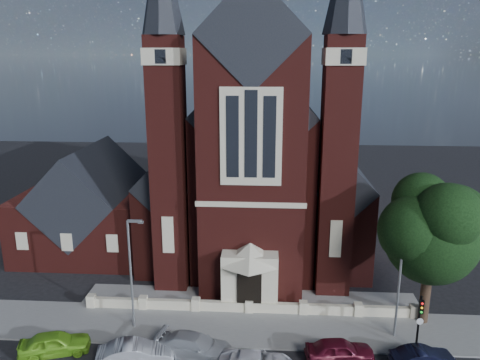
# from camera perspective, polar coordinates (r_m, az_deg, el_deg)

# --- Properties ---
(ground) EXTENTS (120.00, 120.00, 0.00)m
(ground) POSITION_cam_1_polar(r_m,az_deg,el_deg) (43.78, 1.61, -10.16)
(ground) COLOR black
(ground) RESTS_ON ground
(pavement_strip) EXTENTS (60.00, 5.00, 0.12)m
(pavement_strip) POSITION_cam_1_polar(r_m,az_deg,el_deg) (34.57, 0.97, -17.57)
(pavement_strip) COLOR slate
(pavement_strip) RESTS_ON ground
(forecourt_paving) EXTENTS (26.00, 3.00, 0.14)m
(forecourt_paving) POSITION_cam_1_polar(r_m,az_deg,el_deg) (38.00, 1.26, -14.33)
(forecourt_paving) COLOR slate
(forecourt_paving) RESTS_ON ground
(forecourt_wall) EXTENTS (24.00, 0.40, 0.90)m
(forecourt_wall) POSITION_cam_1_polar(r_m,az_deg,el_deg) (36.27, 1.12, -15.87)
(forecourt_wall) COLOR beige
(forecourt_wall) RESTS_ON ground
(church) EXTENTS (20.01, 34.90, 29.20)m
(church) POSITION_cam_1_polar(r_m,az_deg,el_deg) (48.69, 2.01, 2.63)
(church) COLOR #4F1915
(church) RESTS_ON ground
(parish_hall) EXTENTS (12.00, 12.20, 10.24)m
(parish_hall) POSITION_cam_1_polar(r_m,az_deg,el_deg) (48.23, -17.61, -3.35)
(parish_hall) COLOR #4F1915
(parish_hall) RESTS_ON ground
(street_tree) EXTENTS (6.40, 6.60, 10.70)m
(street_tree) POSITION_cam_1_polar(r_m,az_deg,el_deg) (34.40, 22.71, -6.02)
(street_tree) COLOR black
(street_tree) RESTS_ON ground
(street_lamp_left) EXTENTS (1.16, 0.22, 8.09)m
(street_lamp_left) POSITION_cam_1_polar(r_m,az_deg,el_deg) (33.15, -13.06, -10.42)
(street_lamp_left) COLOR gray
(street_lamp_left) RESTS_ON ground
(street_lamp_right) EXTENTS (1.16, 0.22, 8.09)m
(street_lamp_right) POSITION_cam_1_polar(r_m,az_deg,el_deg) (33.05, 19.06, -10.96)
(street_lamp_right) COLOR gray
(street_lamp_right) RESTS_ON ground
(traffic_signal) EXTENTS (0.28, 0.42, 4.00)m
(traffic_signal) POSITION_cam_1_polar(r_m,az_deg,el_deg) (32.90, 21.06, -15.25)
(traffic_signal) COLOR black
(traffic_signal) RESTS_ON ground
(car_lime_van) EXTENTS (4.71, 2.99, 1.49)m
(car_lime_van) POSITION_cam_1_polar(r_m,az_deg,el_deg) (33.86, -21.64, -18.02)
(car_lime_van) COLOR #74BC25
(car_lime_van) RESTS_ON ground
(car_silver_a) EXTENTS (4.91, 2.62, 1.54)m
(car_silver_a) POSITION_cam_1_polar(r_m,az_deg,el_deg) (31.45, -12.65, -19.97)
(car_silver_a) COLOR #989B9F
(car_silver_a) RESTS_ON ground
(car_silver_b) EXTENTS (5.25, 2.94, 1.44)m
(car_silver_b) POSITION_cam_1_polar(r_m,az_deg,el_deg) (31.67, -5.46, -19.48)
(car_silver_b) COLOR #A3A6AA
(car_silver_b) RESTS_ON ground
(car_dark_red) EXTENTS (4.49, 2.24, 1.47)m
(car_dark_red) POSITION_cam_1_polar(r_m,az_deg,el_deg) (31.72, 12.06, -19.67)
(car_dark_red) COLOR #500D1D
(car_dark_red) RESTS_ON ground
(car_navy) EXTENTS (4.14, 1.98, 1.31)m
(car_navy) POSITION_cam_1_polar(r_m,az_deg,el_deg) (32.59, 21.45, -19.59)
(car_navy) COLOR black
(car_navy) RESTS_ON ground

